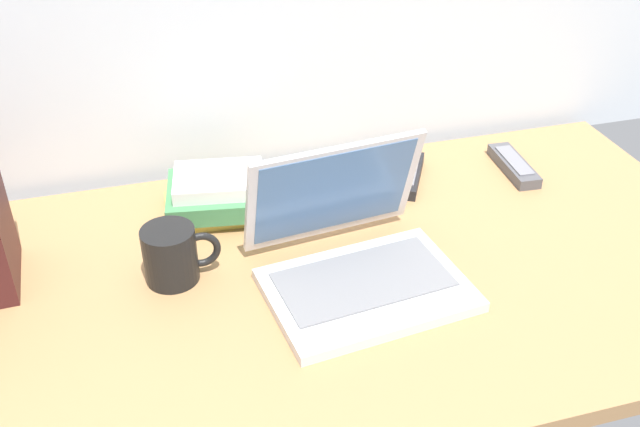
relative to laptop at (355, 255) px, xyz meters
name	(u,v)px	position (x,y,z in m)	size (l,w,h in m)	color
desk	(286,288)	(-0.11, 0.02, -0.06)	(1.60, 0.76, 0.03)	#A87A4C
laptop	(355,255)	(0.00, 0.00, 0.00)	(0.34, 0.31, 0.21)	silver
coffee_mug	(172,254)	(-0.28, 0.08, 0.00)	(0.13, 0.09, 0.09)	black
remote_control_near	(514,165)	(0.42, 0.24, -0.03)	(0.06, 0.16, 0.02)	#4C4C51
remote_control_far	(408,175)	(0.20, 0.27, -0.03)	(0.12, 0.16, 0.02)	black
book_stack	(220,194)	(-0.18, 0.25, -0.01)	(0.21, 0.18, 0.08)	#D8BF4C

